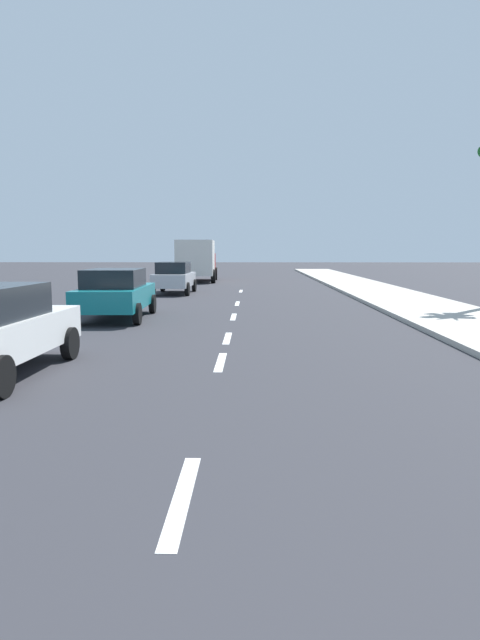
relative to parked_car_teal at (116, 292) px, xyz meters
name	(u,v)px	position (x,y,z in m)	size (l,w,h in m)	color
ground_plane	(233,320)	(3.67, -0.25, -0.84)	(160.00, 160.00, 0.00)	#2D2D33
sidewalk_strip	(437,311)	(10.60, 1.75, -0.77)	(3.60, 80.00, 0.14)	#B2ADA3
lane_stripe_2	(182,497)	(3.67, -12.43, -0.84)	(0.16, 1.80, 0.01)	white
lane_stripe_3	(221,362)	(3.67, -6.61, -0.84)	(0.16, 1.80, 0.01)	white
lane_stripe_4	(227,338)	(3.67, -3.74, -0.84)	(0.16, 1.80, 0.01)	white
lane_stripe_5	(234,317)	(3.67, 0.58, -0.84)	(0.16, 1.80, 0.01)	white
lane_stripe_6	(237,303)	(3.67, 5.02, -0.84)	(0.16, 1.80, 0.01)	white
lane_stripe_7	(241,291)	(3.67, 11.72, -0.84)	(0.16, 1.80, 0.01)	white
parked_car_teal	(116,292)	(0.00, 0.00, 0.00)	(2.13, 4.41, 1.57)	#14727A
parked_car_silver	(174,277)	(0.40, 10.04, 0.00)	(1.89, 3.97, 1.57)	#B7BABF
delivery_truck	(197,260)	(0.45, 20.47, 0.66)	(2.84, 6.32, 2.80)	maroon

